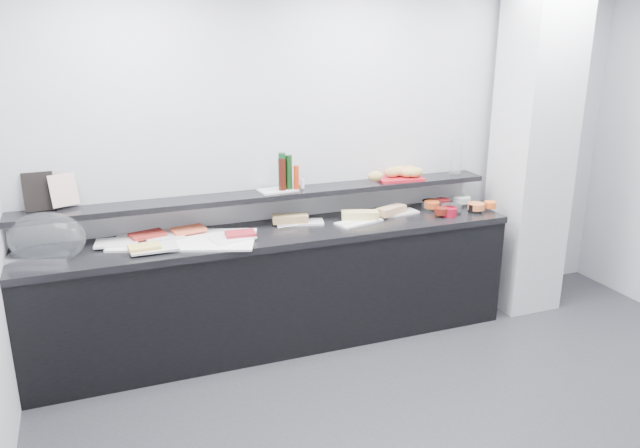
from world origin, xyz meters
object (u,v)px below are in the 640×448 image
object	(u,v)px
framed_print	(39,192)
bread_tray	(398,178)
cloche_base	(43,255)
carafe	(456,157)
condiment_tray	(278,190)
sandwich_plate_mid	(359,222)

from	to	relation	value
framed_print	bread_tray	bearing A→B (deg)	-3.54
cloche_base	bread_tray	size ratio (longest dim) A/B	1.10
carafe	framed_print	bearing A→B (deg)	178.17
framed_print	condiment_tray	distance (m)	1.65
cloche_base	framed_print	xyz separation A→B (m)	(0.01, 0.26, 0.36)
sandwich_plate_mid	framed_print	world-z (taller)	framed_print
cloche_base	condiment_tray	xyz separation A→B (m)	(1.65, 0.18, 0.24)
sandwich_plate_mid	bread_tray	world-z (taller)	bread_tray
sandwich_plate_mid	condiment_tray	xyz separation A→B (m)	(-0.57, 0.23, 0.25)
cloche_base	sandwich_plate_mid	size ratio (longest dim) A/B	1.10
framed_print	carafe	xyz separation A→B (m)	(3.17, -0.10, 0.02)
sandwich_plate_mid	bread_tray	distance (m)	0.57
condiment_tray	carafe	world-z (taller)	carafe
framed_print	carafe	bearing A→B (deg)	-4.06
cloche_base	condiment_tray	bearing A→B (deg)	25.74
framed_print	condiment_tray	bearing A→B (deg)	-4.73
condiment_tray	carafe	size ratio (longest dim) A/B	0.93
sandwich_plate_mid	condiment_tray	world-z (taller)	condiment_tray
cloche_base	carafe	distance (m)	3.20
carafe	bread_tray	bearing A→B (deg)	175.46
condiment_tray	bread_tray	size ratio (longest dim) A/B	0.76
framed_print	bread_tray	size ratio (longest dim) A/B	0.71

